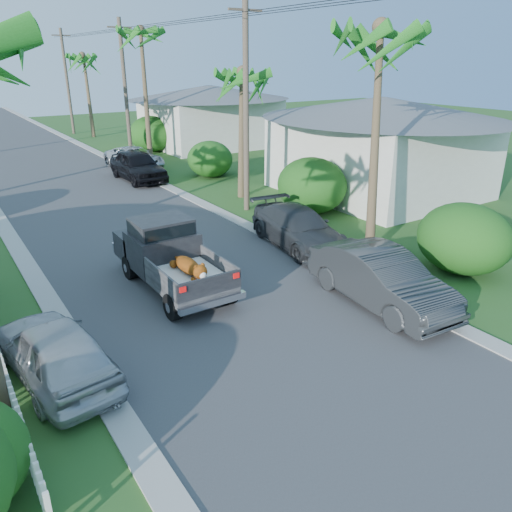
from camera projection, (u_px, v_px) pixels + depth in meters
ground at (356, 399)px, 10.36m from camera, size 120.00×120.00×0.00m
road at (60, 176)px, 29.71m from camera, size 8.00×100.00×0.02m
curb_right at (129, 168)px, 31.91m from camera, size 0.60×100.00×0.06m
pickup_truck at (167, 253)px, 15.31m from camera, size 1.98×5.12×2.06m
parked_car_rn at (381, 279)px, 14.08m from camera, size 2.02×4.93×1.59m
parked_car_rm at (298, 228)px, 18.56m from camera, size 2.61×5.10×1.42m
parked_car_rf at (138, 166)px, 28.50m from camera, size 2.02×4.94×1.68m
parked_car_rd at (134, 158)px, 31.55m from camera, size 2.81×5.03×1.33m
parked_car_ln at (55, 351)px, 10.77m from camera, size 2.17×4.32×1.41m
palm_r_a at (385, 29)px, 15.48m from camera, size 4.40×4.40×8.70m
palm_r_b at (241, 73)px, 23.15m from camera, size 4.40×4.40×7.20m
palm_r_c at (141, 31)px, 30.66m from camera, size 4.40×4.40×9.40m
palm_r_d at (84, 56)px, 42.17m from camera, size 4.40×4.40×8.00m
shrub_r_a at (464, 239)px, 16.15m from camera, size 2.80×3.08×2.30m
shrub_r_b at (312, 186)px, 22.41m from camera, size 3.00×3.30×2.50m
shrub_r_c at (210, 159)px, 29.30m from camera, size 2.60×2.86×2.10m
shrub_r_d at (151, 134)px, 37.21m from camera, size 3.20×3.52×2.60m
house_right_near at (379, 150)px, 25.49m from camera, size 8.00×9.00×4.80m
house_right_far at (210, 118)px, 39.47m from camera, size 9.00×8.00×4.60m
utility_pole_b at (246, 107)px, 21.59m from camera, size 1.60×0.26×9.00m
utility_pole_c at (125, 90)px, 33.20m from camera, size 1.60×0.26×9.00m
utility_pole_d at (67, 81)px, 44.82m from camera, size 1.60×0.26×9.00m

